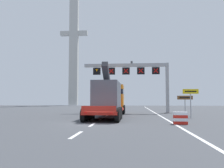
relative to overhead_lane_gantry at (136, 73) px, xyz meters
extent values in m
plane|color=#424449|center=(-3.63, -14.55, -5.49)|extent=(112.00, 112.00, 0.00)
cube|color=silver|center=(-3.36, -20.55, -5.49)|extent=(0.20, 2.60, 0.01)
cube|color=silver|center=(-3.36, -15.54, -5.49)|extent=(0.20, 2.60, 0.01)
cube|color=silver|center=(-3.36, -10.53, -5.49)|extent=(0.20, 2.60, 0.01)
cube|color=silver|center=(-3.36, -5.52, -5.49)|extent=(0.20, 2.60, 0.01)
cube|color=silver|center=(-3.36, -0.52, -5.49)|extent=(0.20, 2.60, 0.01)
cube|color=silver|center=(-3.36, 4.49, -5.49)|extent=(0.20, 2.60, 0.01)
cube|color=silver|center=(-3.36, 9.50, -5.49)|extent=(0.20, 2.60, 0.01)
cube|color=silver|center=(-3.36, 14.51, -5.49)|extent=(0.20, 2.60, 0.01)
cube|color=silver|center=(-3.36, 19.52, -5.49)|extent=(0.20, 2.60, 0.01)
cube|color=silver|center=(-3.36, 24.52, -5.49)|extent=(0.20, 2.60, 0.01)
cube|color=silver|center=(-3.36, 29.53, -5.49)|extent=(0.20, 2.60, 0.01)
cube|color=silver|center=(-3.36, 34.54, -5.49)|extent=(0.20, 2.60, 0.01)
cube|color=silver|center=(-3.36, 39.55, -5.49)|extent=(0.20, 2.60, 0.01)
cube|color=silver|center=(2.57, -2.55, -5.49)|extent=(0.20, 63.00, 0.01)
cube|color=#9EA0A5|center=(4.21, 0.00, -2.11)|extent=(0.40, 0.40, 6.77)
cube|color=slate|center=(4.21, 0.00, -5.45)|extent=(0.90, 0.90, 0.08)
cube|color=#9EA0A5|center=(-1.34, 0.00, 1.03)|extent=(11.52, 0.44, 0.44)
cube|color=#4C4C51|center=(-0.57, 0.00, 1.43)|extent=(0.28, 0.40, 0.28)
cube|color=black|center=(2.70, 0.00, 0.23)|extent=(1.02, 0.24, 0.96)
cube|color=#9EA0A5|center=(2.70, 0.00, 0.76)|extent=(0.08, 0.08, 0.16)
cube|color=red|center=(2.70, -0.13, 0.23)|extent=(0.62, 0.02, 0.62)
cube|color=red|center=(2.70, -0.13, 0.23)|extent=(0.62, 0.02, 0.62)
cube|color=black|center=(0.68, 0.00, 0.23)|extent=(1.02, 0.24, 0.96)
cube|color=#9EA0A5|center=(0.68, 0.00, 0.76)|extent=(0.08, 0.08, 0.16)
cube|color=red|center=(0.68, -0.13, 0.23)|extent=(0.62, 0.02, 0.62)
cube|color=red|center=(0.68, -0.13, 0.23)|extent=(0.62, 0.02, 0.62)
cube|color=black|center=(-1.34, 0.00, 0.23)|extent=(1.02, 0.24, 0.96)
cube|color=#9EA0A5|center=(-1.34, 0.00, 0.76)|extent=(0.08, 0.08, 0.16)
cube|color=red|center=(-1.34, -0.13, 0.23)|extent=(0.62, 0.02, 0.62)
cube|color=red|center=(-1.34, -0.13, 0.23)|extent=(0.62, 0.02, 0.62)
cube|color=black|center=(-3.37, 0.00, 0.23)|extent=(1.02, 0.24, 0.96)
cube|color=#9EA0A5|center=(-3.37, 0.00, 0.76)|extent=(0.08, 0.08, 0.16)
cube|color=red|center=(-3.37, -0.13, 0.23)|extent=(0.62, 0.02, 0.62)
cube|color=red|center=(-3.37, -0.13, 0.23)|extent=(0.62, 0.02, 0.62)
cube|color=black|center=(-5.39, 0.00, 0.23)|extent=(1.02, 0.24, 0.96)
cube|color=#9EA0A5|center=(-5.39, 0.00, 0.76)|extent=(0.08, 0.08, 0.16)
cone|color=orange|center=(-5.39, -0.13, 0.33)|extent=(0.37, 0.37, 0.34)
cube|color=red|center=(-2.99, -9.34, -4.76)|extent=(2.92, 10.43, 0.24)
cube|color=red|center=(-3.05, -14.62, -4.39)|extent=(2.66, 0.11, 0.44)
cylinder|color=black|center=(-4.39, -13.83, -4.94)|extent=(0.33, 1.10, 1.10)
cylinder|color=black|center=(-1.69, -13.86, -4.94)|extent=(0.33, 1.10, 1.10)
cylinder|color=black|center=(-4.38, -12.78, -4.94)|extent=(0.33, 1.10, 1.10)
cylinder|color=black|center=(-1.68, -12.81, -4.94)|extent=(0.33, 1.10, 1.10)
cylinder|color=black|center=(-4.37, -11.73, -4.94)|extent=(0.33, 1.10, 1.10)
cylinder|color=black|center=(-1.67, -11.76, -4.94)|extent=(0.33, 1.10, 1.10)
cylinder|color=black|center=(-4.36, -10.68, -4.94)|extent=(0.33, 1.10, 1.10)
cylinder|color=black|center=(-1.66, -10.71, -4.94)|extent=(0.33, 1.10, 1.10)
cylinder|color=black|center=(-4.35, -9.63, -4.94)|extent=(0.33, 1.10, 1.10)
cylinder|color=black|center=(-1.65, -9.66, -4.94)|extent=(0.33, 1.10, 1.10)
cube|color=orange|center=(-2.91, -2.24, -3.39)|extent=(2.61, 3.23, 3.10)
cube|color=black|center=(-2.91, -2.24, -2.69)|extent=(2.64, 3.25, 0.60)
cylinder|color=black|center=(-4.19, -1.35, -4.94)|extent=(0.35, 1.10, 1.10)
cylinder|color=black|center=(-1.62, -1.38, -4.94)|extent=(0.35, 1.10, 1.10)
cylinder|color=black|center=(-4.21, -3.35, -4.94)|extent=(0.35, 1.10, 1.10)
cylinder|color=black|center=(-1.64, -3.38, -4.94)|extent=(0.35, 1.10, 1.10)
cube|color=#565B66|center=(-2.99, -8.94, -3.29)|extent=(2.44, 5.75, 2.70)
cube|color=#2D2D33|center=(-3.00, -9.80, -1.34)|extent=(0.59, 2.95, 2.29)
cube|color=red|center=(-4.03, -14.65, -4.69)|extent=(0.20, 0.06, 0.12)
cube|color=red|center=(-2.07, -14.67, -4.69)|extent=(0.20, 0.06, 0.12)
cylinder|color=#9EA0A5|center=(5.33, -8.04, -4.06)|extent=(0.10, 0.10, 2.85)
cube|color=yellow|center=(5.33, -8.10, -2.87)|extent=(1.56, 0.06, 0.47)
cube|color=black|center=(5.33, -8.14, -2.87)|extent=(1.12, 0.01, 0.12)
cylinder|color=#9EA0A5|center=(5.32, -5.50, -4.38)|extent=(0.10, 0.10, 2.23)
cube|color=brown|center=(5.32, -5.56, -3.47)|extent=(1.69, 0.06, 0.42)
cube|color=black|center=(5.32, -5.59, -3.47)|extent=(1.22, 0.01, 0.12)
cube|color=red|center=(2.98, -14.73, -5.38)|extent=(1.03, 0.57, 0.23)
cube|color=white|center=(2.98, -14.73, -5.15)|extent=(1.03, 0.57, 0.22)
cube|color=red|center=(2.98, -14.73, -4.93)|extent=(1.03, 0.57, 0.23)
cube|color=white|center=(2.98, -14.73, -4.70)|extent=(1.03, 0.57, 0.23)
cube|color=#B7B7B2|center=(-19.56, 43.66, 13.60)|extent=(2.80, 2.00, 38.18)
cube|color=#B7B7B2|center=(-19.56, 43.66, 18.18)|extent=(9.00, 1.60, 1.40)
camera|label=1|loc=(-0.51, -32.60, -3.71)|focal=38.30mm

